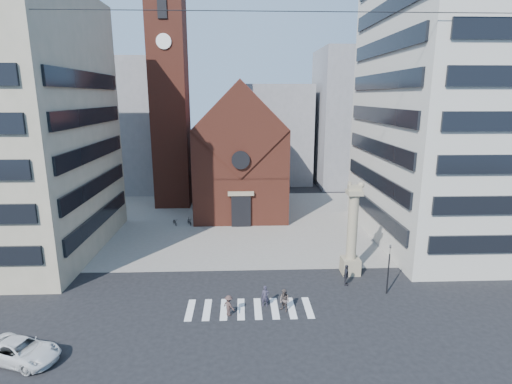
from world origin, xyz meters
TOP-DOWN VIEW (x-y plane):
  - ground at (0.00, 0.00)m, footprint 120.00×120.00m
  - piazza at (0.00, 19.00)m, footprint 46.00×30.00m
  - zebra_crossing at (0.55, -3.00)m, footprint 10.20×3.20m
  - church at (0.00, 25.04)m, footprint 12.00×16.65m
  - campanile at (-10.00, 28.00)m, footprint 5.50×5.50m
  - building_right at (24.00, 12.00)m, footprint 18.00×22.00m
  - bg_block_left at (-20.00, 40.00)m, footprint 16.00×14.00m
  - bg_block_mid at (6.00, 45.00)m, footprint 14.00×12.00m
  - bg_block_right at (22.00, 42.00)m, footprint 16.00×14.00m
  - lion_column at (10.01, 3.00)m, footprint 1.63×1.60m
  - traffic_light at (12.00, -1.00)m, footprint 0.13×0.16m
  - white_car at (-13.72, -8.62)m, footprint 5.41×3.72m
  - pedestrian_0 at (1.79, -2.62)m, footprint 0.63×0.43m
  - pedestrian_1 at (3.20, -3.44)m, footprint 1.09×1.08m
  - pedestrian_2 at (9.00, 0.64)m, footprint 0.76×1.18m
  - pedestrian_3 at (-1.00, -3.87)m, footprint 1.17×1.15m
  - scooter_0 at (-8.42, 17.84)m, footprint 1.12×1.63m
  - scooter_1 at (-6.59, 17.84)m, footprint 1.00×1.54m
  - scooter_2 at (-4.76, 17.84)m, footprint 1.12×1.63m
  - scooter_3 at (-2.93, 17.84)m, footprint 1.00×1.54m
  - scooter_4 at (-1.10, 17.84)m, footprint 1.12×1.63m
  - scooter_5 at (0.73, 17.84)m, footprint 1.00×1.54m
  - scooter_6 at (2.57, 17.84)m, footprint 1.12×1.63m
  - scooter_7 at (4.40, 17.84)m, footprint 1.00×1.54m

SIDE VIEW (x-z plane):
  - ground at x=0.00m, z-range 0.00..0.00m
  - zebra_crossing at x=0.55m, z-range 0.00..0.01m
  - piazza at x=0.00m, z-range 0.00..0.05m
  - scooter_0 at x=-8.42m, z-range 0.05..0.86m
  - scooter_2 at x=-4.76m, z-range 0.05..0.86m
  - scooter_4 at x=-1.10m, z-range 0.05..0.86m
  - scooter_6 at x=2.57m, z-range 0.05..0.86m
  - scooter_1 at x=-6.59m, z-range 0.05..0.95m
  - scooter_3 at x=-2.93m, z-range 0.05..0.95m
  - scooter_5 at x=0.73m, z-range 0.05..0.95m
  - scooter_7 at x=4.40m, z-range 0.05..0.95m
  - white_car at x=-13.72m, z-range 0.00..1.37m
  - pedestrian_3 at x=-1.00m, z-range 0.00..1.61m
  - pedestrian_0 at x=1.79m, z-range 0.00..1.67m
  - pedestrian_1 at x=3.20m, z-range 0.00..1.78m
  - pedestrian_2 at x=9.00m, z-range 0.00..1.87m
  - traffic_light at x=12.00m, z-range 0.14..4.44m
  - lion_column at x=10.01m, z-range -0.88..7.79m
  - church at x=0.00m, z-range -1.02..16.98m
  - bg_block_mid at x=6.00m, z-range 0.00..18.00m
  - bg_block_left at x=-20.00m, z-range 0.00..22.00m
  - bg_block_right at x=22.00m, z-range 0.00..24.00m
  - campanile at x=-10.00m, z-range 0.14..31.34m
  - building_right at x=24.00m, z-range 0.00..32.00m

